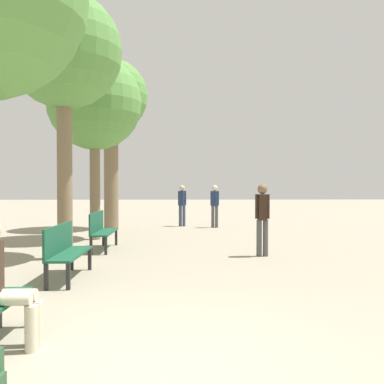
{
  "coord_description": "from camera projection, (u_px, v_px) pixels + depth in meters",
  "views": [
    {
      "loc": [
        0.42,
        -3.8,
        1.68
      ],
      "look_at": [
        0.62,
        5.22,
        1.49
      ],
      "focal_mm": 40.0,
      "sensor_mm": 36.0,
      "label": 1
    }
  ],
  "objects": [
    {
      "name": "pedestrian_mid",
      "position": [
        262.0,
        215.0,
        9.81
      ],
      "size": [
        0.34,
        0.23,
        1.66
      ],
      "color": "#4C4C4C",
      "rests_on": "ground_plane"
    },
    {
      "name": "person_seated",
      "position": [
        1.0,
        279.0,
        4.31
      ],
      "size": [
        0.63,
        0.36,
        1.34
      ],
      "color": "beige",
      "rests_on": "ground_plane"
    },
    {
      "name": "bench_row_1",
      "position": [
        65.0,
        248.0,
        7.48
      ],
      "size": [
        0.44,
        1.65,
        0.95
      ],
      "color": "#195138",
      "rests_on": "ground_plane"
    },
    {
      "name": "ground_plane",
      "position": [
        136.0,
        371.0,
        3.82
      ],
      "size": [
        80.0,
        80.0,
        0.0
      ],
      "primitive_type": "plane",
      "color": "gray"
    },
    {
      "name": "pedestrian_far",
      "position": [
        182.0,
        203.0,
        16.66
      ],
      "size": [
        0.32,
        0.26,
        1.6
      ],
      "color": "#384260",
      "rests_on": "ground_plane"
    },
    {
      "name": "bench_row_2",
      "position": [
        101.0,
        228.0,
        10.78
      ],
      "size": [
        0.44,
        1.65,
        0.95
      ],
      "color": "#195138",
      "rests_on": "ground_plane"
    },
    {
      "name": "pedestrian_near",
      "position": [
        215.0,
        203.0,
        16.16
      ],
      "size": [
        0.33,
        0.26,
        1.61
      ],
      "color": "#4C4C4C",
      "rests_on": "ground_plane"
    },
    {
      "name": "tree_row_2",
      "position": [
        95.0,
        104.0,
        12.71
      ],
      "size": [
        2.8,
        2.8,
        5.47
      ],
      "color": "#7A664C",
      "rests_on": "ground_plane"
    },
    {
      "name": "tree_row_3",
      "position": [
        111.0,
        100.0,
        15.59
      ],
      "size": [
        2.68,
        2.68,
        6.21
      ],
      "color": "#7A664C",
      "rests_on": "ground_plane"
    },
    {
      "name": "tree_row_1",
      "position": [
        64.0,
        53.0,
        9.42
      ],
      "size": [
        2.56,
        2.56,
        5.89
      ],
      "color": "#7A664C",
      "rests_on": "ground_plane"
    }
  ]
}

